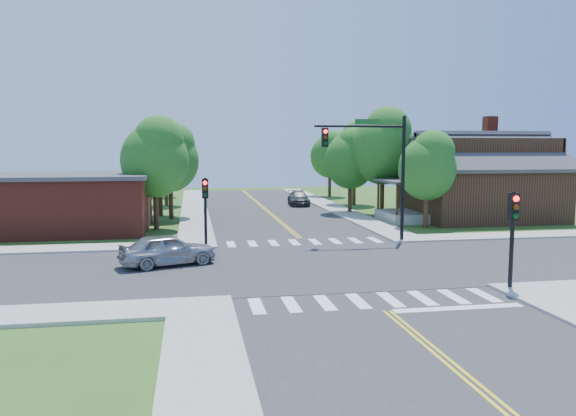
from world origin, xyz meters
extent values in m
plane|color=#38551A|center=(0.00, 0.00, 0.00)|extent=(100.00, 100.00, 0.00)
cube|color=#2D2D30|center=(0.00, 0.00, 0.02)|extent=(10.00, 90.00, 0.04)
cube|color=#2D2D30|center=(0.00, 0.00, 0.03)|extent=(90.00, 10.00, 0.04)
cube|color=#2D2D30|center=(0.00, 0.00, 0.00)|extent=(10.20, 10.20, 0.06)
cube|color=#9E9B93|center=(6.10, 25.00, 0.07)|extent=(2.20, 40.00, 0.14)
cube|color=#9E9B93|center=(-6.10, 25.00, 0.07)|extent=(2.20, 40.00, 0.14)
cube|color=white|center=(-4.20, 6.20, 0.05)|extent=(0.45, 2.00, 0.01)
cube|color=white|center=(-3.00, 6.20, 0.05)|extent=(0.45, 2.00, 0.01)
cube|color=white|center=(-1.80, 6.20, 0.05)|extent=(0.45, 2.00, 0.01)
cube|color=white|center=(-0.60, 6.20, 0.05)|extent=(0.45, 2.00, 0.01)
cube|color=white|center=(0.60, 6.20, 0.05)|extent=(0.45, 2.00, 0.01)
cube|color=white|center=(1.80, 6.20, 0.05)|extent=(0.45, 2.00, 0.01)
cube|color=white|center=(3.00, 6.20, 0.05)|extent=(0.45, 2.00, 0.01)
cube|color=white|center=(4.20, 6.20, 0.05)|extent=(0.45, 2.00, 0.01)
cube|color=white|center=(-4.20, -6.20, 0.05)|extent=(0.45, 2.00, 0.01)
cube|color=white|center=(-3.00, -6.20, 0.05)|extent=(0.45, 2.00, 0.01)
cube|color=white|center=(-1.80, -6.20, 0.05)|extent=(0.45, 2.00, 0.01)
cube|color=white|center=(-0.60, -6.20, 0.05)|extent=(0.45, 2.00, 0.01)
cube|color=white|center=(0.60, -6.20, 0.05)|extent=(0.45, 2.00, 0.01)
cube|color=white|center=(1.80, -6.20, 0.05)|extent=(0.45, 2.00, 0.01)
cube|color=white|center=(3.00, -6.20, 0.05)|extent=(0.45, 2.00, 0.01)
cube|color=white|center=(4.20, -6.20, 0.05)|extent=(0.45, 2.00, 0.01)
cube|color=yellow|center=(-0.10, 26.25, 0.05)|extent=(0.10, 37.50, 0.01)
cube|color=yellow|center=(0.10, 26.25, 0.05)|extent=(0.10, 37.50, 0.01)
cube|color=white|center=(2.50, -7.60, 0.00)|extent=(4.60, 0.45, 0.09)
cylinder|color=black|center=(5.60, 5.60, 3.60)|extent=(0.20, 0.20, 7.20)
cylinder|color=black|center=(3.00, 5.60, 6.60)|extent=(5.20, 0.14, 0.14)
cube|color=#19591E|center=(3.40, 5.55, 6.85)|extent=(1.40, 0.04, 0.30)
cube|color=black|center=(1.00, 5.60, 5.98)|extent=(0.34, 0.28, 1.05)
sphere|color=#FF0C0C|center=(1.00, 5.43, 6.29)|extent=(0.22, 0.22, 0.22)
sphere|color=#3F2605|center=(1.00, 5.43, 5.97)|extent=(0.22, 0.22, 0.22)
sphere|color=#05330F|center=(1.00, 5.43, 5.65)|extent=(0.22, 0.22, 0.22)
cylinder|color=black|center=(5.60, -5.60, 1.90)|extent=(0.16, 0.16, 3.80)
cube|color=black|center=(5.60, -5.60, 3.23)|extent=(0.34, 0.28, 1.05)
sphere|color=#FF0C0C|center=(5.60, -5.77, 3.54)|extent=(0.22, 0.22, 0.22)
sphere|color=#3F2605|center=(5.60, -5.77, 3.22)|extent=(0.22, 0.22, 0.22)
sphere|color=#05330F|center=(5.60, -5.77, 2.90)|extent=(0.22, 0.22, 0.22)
cylinder|color=black|center=(-5.60, 5.60, 1.90)|extent=(0.16, 0.16, 3.80)
cube|color=black|center=(-5.60, 5.60, 3.23)|extent=(0.34, 0.28, 1.05)
sphere|color=#FF0C0C|center=(-5.60, 5.43, 3.54)|extent=(0.22, 0.22, 0.22)
sphere|color=#3F2605|center=(-5.60, 5.43, 3.22)|extent=(0.22, 0.22, 0.22)
sphere|color=#05330F|center=(-5.60, 5.43, 2.90)|extent=(0.22, 0.22, 0.22)
cube|color=black|center=(15.20, 14.20, 2.00)|extent=(10.00, 8.00, 4.00)
cube|color=#9E9B93|center=(8.90, 14.20, 0.35)|extent=(2.60, 4.50, 0.70)
cylinder|color=black|center=(7.80, 12.20, 1.60)|extent=(0.18, 0.18, 2.50)
cylinder|color=black|center=(7.80, 16.20, 1.60)|extent=(0.18, 0.18, 2.50)
cube|color=#38383D|center=(8.90, 14.20, 2.95)|extent=(2.80, 4.80, 0.18)
cube|color=maroon|center=(17.70, 17.70, 3.55)|extent=(0.90, 0.90, 7.11)
cube|color=maroon|center=(-14.20, 13.20, 1.75)|extent=(10.00, 8.00, 3.50)
cube|color=#38383D|center=(-14.20, 13.20, 3.60)|extent=(10.40, 8.40, 0.25)
cylinder|color=#382314|center=(9.24, 10.58, 1.22)|extent=(0.34, 0.34, 2.45)
ellipsoid|color=#1F601C|center=(9.24, 10.58, 4.00)|extent=(3.87, 3.67, 4.25)
sphere|color=#1F601C|center=(9.54, 10.38, 5.16)|extent=(2.84, 2.84, 2.84)
cylinder|color=#382314|center=(8.66, 17.80, 1.60)|extent=(0.34, 0.34, 3.21)
ellipsoid|color=#1F601C|center=(8.66, 17.80, 5.24)|extent=(5.07, 4.81, 5.58)
sphere|color=#1F601C|center=(8.96, 17.60, 6.76)|extent=(3.72, 3.72, 3.72)
cylinder|color=#382314|center=(8.76, 25.91, 1.47)|extent=(0.34, 0.34, 2.93)
ellipsoid|color=#1F601C|center=(8.76, 25.91, 4.79)|extent=(4.63, 4.40, 5.10)
sphere|color=#1F601C|center=(9.06, 25.71, 6.18)|extent=(3.40, 3.40, 3.40)
cylinder|color=#382314|center=(8.65, 34.90, 1.35)|extent=(0.34, 0.34, 2.70)
ellipsoid|color=#1F601C|center=(8.65, 34.90, 4.40)|extent=(4.26, 4.05, 4.69)
sphere|color=#1F601C|center=(8.95, 34.70, 5.68)|extent=(3.12, 3.12, 3.12)
cylinder|color=#382314|center=(-8.65, 12.86, 1.40)|extent=(0.34, 0.34, 2.79)
ellipsoid|color=#1F601C|center=(-8.65, 12.86, 4.56)|extent=(4.41, 4.19, 4.85)
sphere|color=#1F601C|center=(-8.35, 12.66, 5.88)|extent=(3.23, 3.23, 3.23)
cylinder|color=#382314|center=(-8.73, 20.21, 1.41)|extent=(0.34, 0.34, 2.81)
ellipsoid|color=#1F601C|center=(-8.73, 20.21, 4.59)|extent=(4.44, 4.22, 4.89)
sphere|color=#1F601C|center=(-8.43, 20.01, 5.92)|extent=(3.26, 3.26, 3.26)
cylinder|color=#382314|center=(-8.62, 28.19, 1.38)|extent=(0.34, 0.34, 2.75)
ellipsoid|color=#1F601C|center=(-8.62, 28.19, 4.49)|extent=(4.35, 4.13, 4.78)
sphere|color=#1F601C|center=(-8.32, 27.99, 5.79)|extent=(3.19, 3.19, 3.19)
cylinder|color=#382314|center=(-9.02, 37.23, 1.12)|extent=(0.34, 0.34, 2.23)
ellipsoid|color=#1F601C|center=(-9.02, 37.23, 3.64)|extent=(3.52, 3.35, 3.88)
sphere|color=#1F601C|center=(-8.72, 37.03, 4.70)|extent=(2.58, 2.58, 2.58)
cylinder|color=#382314|center=(6.50, 19.50, 1.32)|extent=(0.34, 0.34, 2.64)
ellipsoid|color=#1F601C|center=(6.50, 19.50, 4.31)|extent=(4.17, 3.96, 4.59)
sphere|color=#1F601C|center=(6.80, 19.30, 5.56)|extent=(3.06, 3.06, 3.06)
cylinder|color=#382314|center=(-7.86, 18.29, 1.36)|extent=(0.34, 0.34, 2.71)
ellipsoid|color=#1F601C|center=(-7.86, 18.29, 4.43)|extent=(4.28, 4.07, 4.71)
sphere|color=#1F601C|center=(-7.56, 18.09, 5.71)|extent=(3.14, 3.14, 3.14)
imported|color=#A0A3A6|center=(-7.46, 1.11, 0.74)|extent=(4.40, 5.41, 1.48)
imported|color=#303235|center=(3.50, 26.17, 0.64)|extent=(2.43, 4.67, 1.28)
camera|label=1|loc=(-6.34, -24.81, 5.47)|focal=35.00mm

